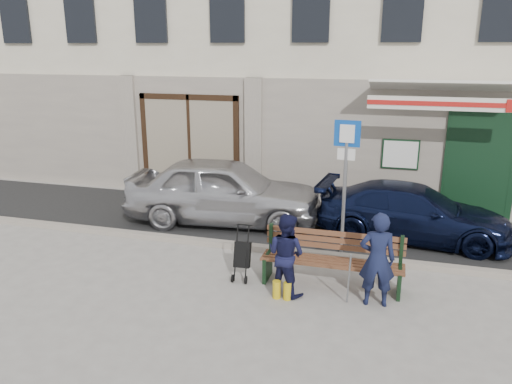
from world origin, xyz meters
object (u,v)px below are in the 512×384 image
at_px(bench, 329,261).
at_px(man, 377,260).
at_px(car_navy, 413,213).
at_px(car_silver, 224,190).
at_px(stroller, 242,256).
at_px(parking_sign, 346,167).
at_px(woman, 286,254).

xyz_separation_m(bench, man, (0.80, -0.45, 0.31)).
bearing_deg(car_navy, man, 174.45).
bearing_deg(bench, car_silver, 136.95).
bearing_deg(car_navy, stroller, 139.65).
distance_m(car_navy, man, 3.20).
height_order(parking_sign, stroller, parking_sign).
height_order(car_navy, man, man).
height_order(parking_sign, man, parking_sign).
relative_size(man, woman, 1.11).
bearing_deg(man, bench, -36.87).
bearing_deg(car_navy, car_silver, 96.77).
relative_size(car_silver, bench, 1.87).
distance_m(car_navy, woman, 3.76).
distance_m(parking_sign, stroller, 2.60).
height_order(bench, woman, woman).
bearing_deg(car_silver, bench, -138.60).
xyz_separation_m(parking_sign, bench, (-0.06, -1.44, -1.32)).
relative_size(car_silver, car_navy, 1.12).
height_order(parking_sign, bench, parking_sign).
height_order(car_silver, parking_sign, parking_sign).
xyz_separation_m(car_silver, woman, (2.13, -3.06, -0.07)).
bearing_deg(man, parking_sign, -76.40).
bearing_deg(man, car_navy, -108.77).
height_order(car_navy, parking_sign, parking_sign).
xyz_separation_m(man, woman, (-1.45, -0.01, -0.08)).
relative_size(parking_sign, stroller, 2.73).
distance_m(car_silver, car_navy, 4.20).
height_order(car_navy, woman, woman).
bearing_deg(man, stroller, -15.31).
height_order(parking_sign, woman, parking_sign).
xyz_separation_m(parking_sign, stroller, (-1.57, -1.58, -1.35)).
xyz_separation_m(car_silver, parking_sign, (2.85, -1.16, 1.01)).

